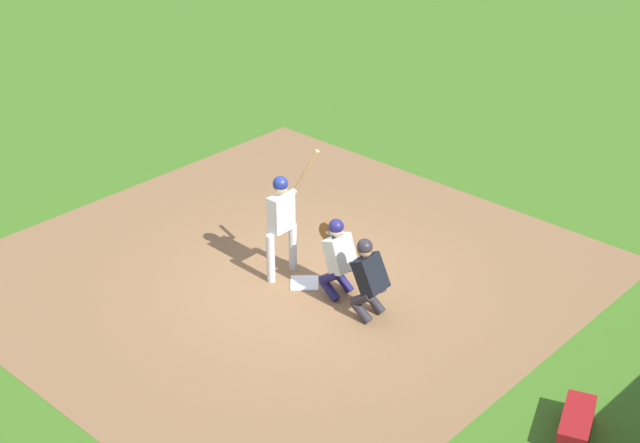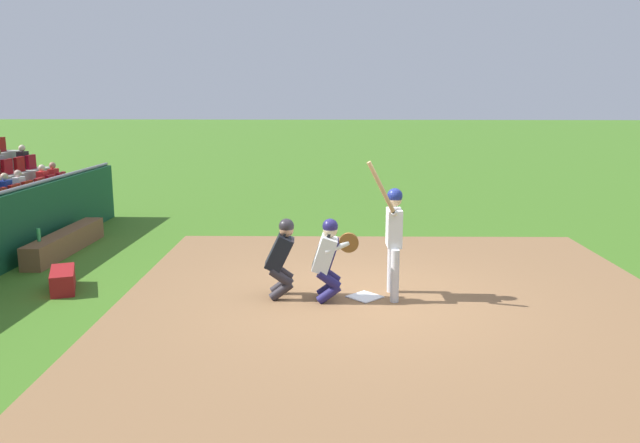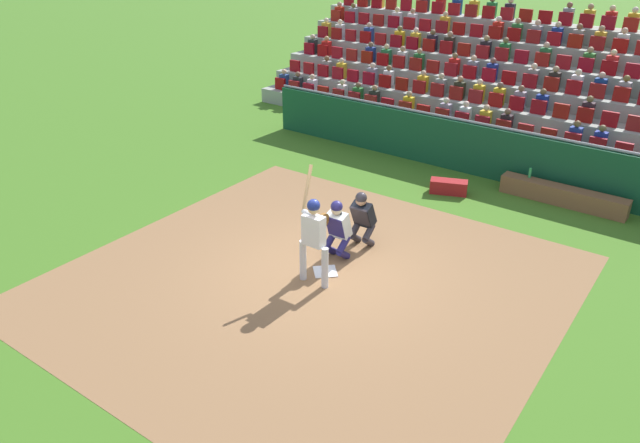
# 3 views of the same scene
# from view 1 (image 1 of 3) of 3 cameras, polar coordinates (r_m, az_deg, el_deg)

# --- Properties ---
(ground_plane) EXTENTS (160.00, 160.00, 0.00)m
(ground_plane) POSITION_cam_1_polar(r_m,az_deg,el_deg) (14.72, -0.95, -3.82)
(ground_plane) COLOR #407220
(infield_dirt_patch) EXTENTS (9.03, 8.90, 0.01)m
(infield_dirt_patch) POSITION_cam_1_polar(r_m,az_deg,el_deg) (15.03, -2.30, -3.10)
(infield_dirt_patch) COLOR olive
(infield_dirt_patch) RESTS_ON ground_plane
(home_plate_marker) EXTENTS (0.62, 0.62, 0.02)m
(home_plate_marker) POSITION_cam_1_polar(r_m,az_deg,el_deg) (14.71, -0.96, -3.76)
(home_plate_marker) COLOR white
(home_plate_marker) RESTS_ON infield_dirt_patch
(batter_at_plate) EXTENTS (0.73, 0.58, 2.19)m
(batter_at_plate) POSITION_cam_1_polar(r_m,az_deg,el_deg) (14.43, -2.33, 0.38)
(batter_at_plate) COLOR silver
(batter_at_plate) RESTS_ON ground_plane
(catcher_crouching) EXTENTS (0.47, 0.72, 1.31)m
(catcher_crouching) POSITION_cam_1_polar(r_m,az_deg,el_deg) (14.10, 1.07, -1.93)
(catcher_crouching) COLOR navy
(catcher_crouching) RESTS_ON ground_plane
(home_plate_umpire) EXTENTS (0.49, 0.49, 1.28)m
(home_plate_umpire) POSITION_cam_1_polar(r_m,az_deg,el_deg) (13.61, 2.96, -3.30)
(home_plate_umpire) COLOR #2B272C
(home_plate_umpire) RESTS_ON ground_plane
(equipment_duffel_bag) EXTENTS (0.98, 0.68, 0.34)m
(equipment_duffel_bag) POSITION_cam_1_polar(r_m,az_deg,el_deg) (12.13, 15.37, -11.89)
(equipment_duffel_bag) COLOR maroon
(equipment_duffel_bag) RESTS_ON ground_plane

